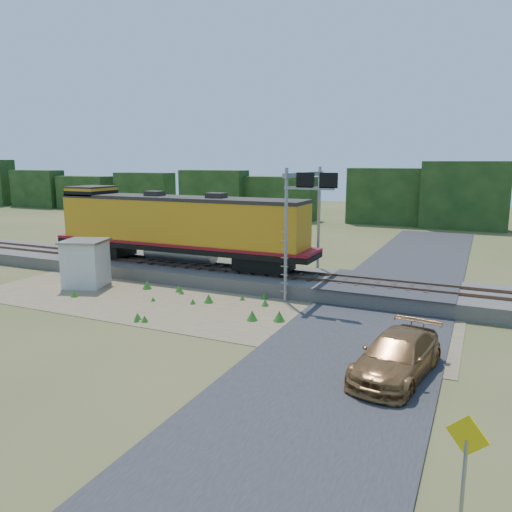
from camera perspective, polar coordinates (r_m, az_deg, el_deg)
The scene contains 12 objects.
ground at distance 24.93m, azimuth -3.72°, elevation -6.54°, with size 140.00×140.00×0.00m, color #475123.
ballast at distance 30.03m, azimuth 1.73°, elevation -2.71°, with size 70.00×5.00×0.80m, color slate.
rails at distance 29.93m, azimuth 1.73°, elevation -1.82°, with size 70.00×1.54×0.16m.
dirt_shoulder at distance 26.30m, azimuth -7.06°, elevation -5.63°, with size 26.00×8.00×0.03m, color #8C7754.
road at distance 23.26m, azimuth 12.68°, elevation -7.85°, with size 7.00×66.00×0.86m.
tree_line_north at distance 60.13m, azimuth 13.85°, elevation 6.37°, with size 130.00×3.00×6.50m.
weed_clumps at distance 26.79m, azimuth -10.25°, elevation -5.45°, with size 15.00×6.20×0.56m, color #2D6B1E, non-canonical shape.
locomotive at distance 32.68m, azimuth -9.16°, elevation 3.43°, with size 18.39×2.80×4.74m.
shed at distance 31.42m, azimuth -18.88°, elevation -0.77°, with size 3.00×3.00×2.82m.
signal_gantry at distance 27.80m, azimuth 5.79°, elevation 6.41°, with size 2.81×6.20×7.09m.
road_sign at distance 11.48m, azimuth 22.82°, elevation -20.57°, with size 0.84×0.36×2.56m.
car at distance 18.35m, azimuth 15.80°, elevation -10.96°, with size 2.11×5.19×1.50m, color olive.
Camera 1 is at (11.40, -20.88, 7.44)m, focal length 35.00 mm.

